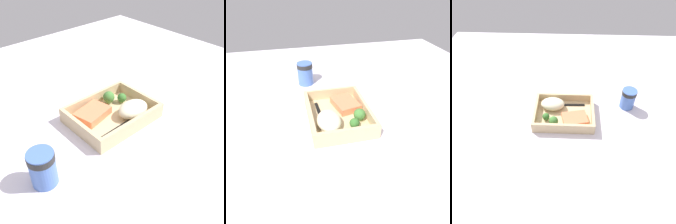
% 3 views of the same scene
% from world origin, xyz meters
% --- Properties ---
extents(ground_plane, '(1.60, 1.60, 0.02)m').
position_xyz_m(ground_plane, '(0.00, 0.00, -0.01)').
color(ground_plane, silver).
extents(takeout_tray, '(0.26, 0.20, 0.01)m').
position_xyz_m(takeout_tray, '(0.00, 0.00, 0.01)').
color(takeout_tray, tan).
rests_on(takeout_tray, ground_plane).
extents(tray_rim, '(0.26, 0.20, 0.04)m').
position_xyz_m(tray_rim, '(0.00, 0.00, 0.03)').
color(tray_rim, tan).
rests_on(tray_rim, takeout_tray).
extents(salmon_fillet, '(0.12, 0.10, 0.02)m').
position_xyz_m(salmon_fillet, '(-0.05, 0.04, 0.02)').
color(salmon_fillet, '#EA794F').
rests_on(salmon_fillet, takeout_tray).
extents(mashed_potatoes, '(0.11, 0.08, 0.05)m').
position_xyz_m(mashed_potatoes, '(0.05, -0.04, 0.04)').
color(mashed_potatoes, beige).
rests_on(mashed_potatoes, takeout_tray).
extents(broccoli_floret_1, '(0.03, 0.03, 0.03)m').
position_xyz_m(broccoli_floret_1, '(0.08, 0.03, 0.03)').
color(broccoli_floret_1, '#88A960').
rests_on(broccoli_floret_1, takeout_tray).
extents(broccoli_floret_2, '(0.04, 0.04, 0.04)m').
position_xyz_m(broccoli_floret_2, '(0.04, 0.06, 0.03)').
color(broccoli_floret_2, '#81A565').
rests_on(broccoli_floret_2, takeout_tray).
extents(fork, '(0.16, 0.02, 0.00)m').
position_xyz_m(fork, '(-0.00, -0.06, 0.01)').
color(fork, black).
rests_on(fork, takeout_tray).
extents(paper_cup, '(0.07, 0.07, 0.10)m').
position_xyz_m(paper_cup, '(-0.29, -0.08, 0.05)').
color(paper_cup, '#466AB7').
rests_on(paper_cup, ground_plane).
extents(receipt_slip, '(0.12, 0.15, 0.00)m').
position_xyz_m(receipt_slip, '(0.22, 0.08, 0.00)').
color(receipt_slip, white).
rests_on(receipt_slip, ground_plane).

